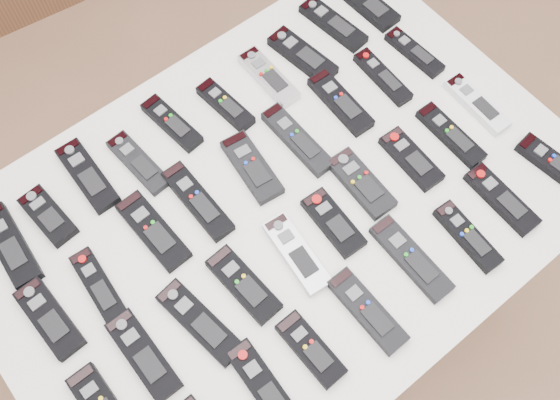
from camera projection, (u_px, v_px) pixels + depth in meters
ground at (315, 283)px, 2.05m from camera, size 4.00×4.00×0.00m
table at (280, 215)px, 1.36m from camera, size 1.25×0.88×0.78m
remote_0 at (10, 245)px, 1.26m from camera, size 0.07×0.19×0.02m
remote_1 at (48, 216)px, 1.29m from camera, size 0.07×0.14×0.02m
remote_2 at (87, 176)px, 1.33m from camera, size 0.06×0.18×0.02m
remote_3 at (139, 163)px, 1.34m from camera, size 0.06×0.17×0.02m
remote_4 at (172, 123)px, 1.38m from camera, size 0.06×0.17×0.02m
remote_5 at (225, 105)px, 1.40m from camera, size 0.06×0.16×0.02m
remote_6 at (269, 77)px, 1.44m from camera, size 0.05×0.17×0.02m
remote_7 at (303, 56)px, 1.46m from camera, size 0.08×0.18×0.02m
remote_8 at (333, 24)px, 1.51m from camera, size 0.07×0.19×0.02m
remote_9 at (369, 5)px, 1.53m from camera, size 0.07×0.16×0.02m
remote_10 at (50, 318)px, 1.19m from camera, size 0.07×0.17×0.02m
remote_11 at (99, 287)px, 1.22m from camera, size 0.06×0.17×0.02m
remote_12 at (153, 231)px, 1.27m from camera, size 0.07×0.19×0.02m
remote_13 at (198, 201)px, 1.30m from camera, size 0.05×0.19×0.02m
remote_14 at (252, 167)px, 1.34m from camera, size 0.08×0.18×0.02m
remote_15 at (297, 140)px, 1.36m from camera, size 0.05×0.20×0.02m
remote_16 at (340, 102)px, 1.41m from camera, size 0.06×0.18×0.02m
remote_17 at (383, 77)px, 1.44m from camera, size 0.05×0.17×0.02m
remote_18 at (414, 52)px, 1.47m from camera, size 0.05×0.16×0.02m
remote_20 at (143, 355)px, 1.16m from camera, size 0.06×0.18×0.02m
remote_21 at (200, 322)px, 1.19m from camera, size 0.08×0.20×0.02m
remote_22 at (244, 284)px, 1.22m from camera, size 0.07×0.17×0.02m
remote_23 at (297, 254)px, 1.25m from camera, size 0.07×0.18×0.02m
remote_24 at (333, 223)px, 1.28m from camera, size 0.07×0.16×0.02m
remote_25 at (361, 183)px, 1.32m from camera, size 0.07×0.17×0.02m
remote_26 at (411, 159)px, 1.34m from camera, size 0.06×0.16×0.02m
remote_27 at (451, 135)px, 1.37m from camera, size 0.05×0.18×0.02m
remote_28 at (477, 104)px, 1.41m from camera, size 0.05×0.17×0.02m
remote_31 at (266, 390)px, 1.14m from camera, size 0.06×0.20×0.02m
remote_32 at (311, 349)px, 1.17m from camera, size 0.06×0.15×0.02m
remote_33 at (367, 311)px, 1.20m from camera, size 0.05×0.18×0.02m
remote_34 at (411, 258)px, 1.25m from camera, size 0.06×0.20×0.02m
remote_35 at (468, 236)px, 1.27m from camera, size 0.05×0.17×0.02m
remote_36 at (502, 199)px, 1.30m from camera, size 0.05×0.17×0.02m
remote_37 at (553, 163)px, 1.34m from camera, size 0.07×0.17×0.02m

